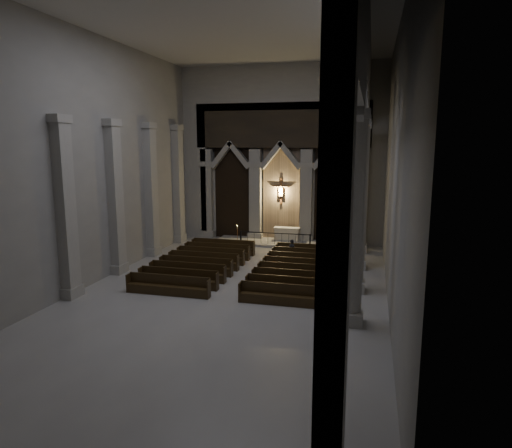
% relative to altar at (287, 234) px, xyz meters
% --- Properties ---
extents(room, '(24.00, 24.10, 12.00)m').
position_rel_altar_xyz_m(room, '(-0.57, -11.07, 6.99)').
color(room, '#A09D98').
rests_on(room, ground).
extents(sanctuary_wall, '(14.00, 0.77, 12.00)m').
position_rel_altar_xyz_m(sanctuary_wall, '(-0.57, 0.46, 6.01)').
color(sanctuary_wall, '#A3A098').
rests_on(sanctuary_wall, ground).
extents(right_arcade, '(1.00, 24.00, 12.00)m').
position_rel_altar_xyz_m(right_arcade, '(4.93, -9.75, 7.22)').
color(right_arcade, '#A3A098').
rests_on(right_arcade, ground).
extents(left_pilasters, '(0.60, 13.00, 8.03)m').
position_rel_altar_xyz_m(left_pilasters, '(-7.32, -7.57, 3.30)').
color(left_pilasters, '#A3A098').
rests_on(left_pilasters, ground).
extents(sanctuary_step, '(8.50, 2.60, 0.15)m').
position_rel_altar_xyz_m(sanctuary_step, '(-0.57, -0.47, -0.53)').
color(sanctuary_step, '#A3A098').
rests_on(sanctuary_step, ground).
extents(altar, '(1.79, 0.72, 0.91)m').
position_rel_altar_xyz_m(altar, '(0.00, 0.00, 0.00)').
color(altar, beige).
rests_on(altar, sanctuary_step).
extents(altar_rail, '(4.82, 0.09, 0.95)m').
position_rel_altar_xyz_m(altar_rail, '(-0.57, -1.37, 0.02)').
color(altar_rail, black).
rests_on(altar_rail, ground).
extents(candle_stand_left, '(0.22, 0.22, 1.30)m').
position_rel_altar_xyz_m(candle_stand_left, '(-3.20, -1.28, -0.26)').
color(candle_stand_left, '#A46732').
rests_on(candle_stand_left, ground).
extents(candle_stand_right, '(0.21, 0.21, 1.27)m').
position_rel_altar_xyz_m(candle_stand_right, '(2.39, -1.28, -0.26)').
color(candle_stand_right, '#A46732').
rests_on(candle_stand_right, ground).
extents(pews, '(9.41, 8.45, 0.89)m').
position_rel_altar_xyz_m(pews, '(-0.57, -8.19, -0.32)').
color(pews, black).
rests_on(pews, ground).
extents(worshipper, '(0.56, 0.48, 1.29)m').
position_rel_altar_xyz_m(worshipper, '(1.19, -4.97, 0.04)').
color(worshipper, black).
rests_on(worshipper, ground).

